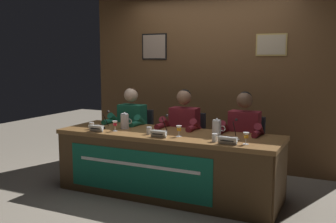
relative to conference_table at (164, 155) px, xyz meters
The scene contains 24 objects.
ground_plane 0.51m from the conference_table, 87.25° to the left, with size 12.00×12.00×0.00m, color gray.
wall_back_panelled 1.74m from the conference_table, 89.84° to the left, with size 3.85×0.14×2.60m.
conference_table is the anchor object (origin of this frame).
chair_left 1.06m from the conference_table, 137.53° to the left, with size 0.44×0.44×0.90m.
panelist_left 0.96m from the conference_table, 146.58° to the left, with size 0.51×0.48×1.22m.
nameplate_left 0.87m from the conference_table, 164.80° to the right, with size 0.19×0.06×0.08m.
juice_glass_left 0.70m from the conference_table, behind, with size 0.06×0.06×0.12m.
water_cup_left 0.99m from the conference_table, behind, with size 0.06×0.06×0.08m.
microphone_left 0.89m from the conference_table, behind, with size 0.06×0.17×0.22m.
chair_center 0.72m from the conference_table, 89.58° to the left, with size 0.44×0.44×0.90m.
panelist_center 0.55m from the conference_table, 89.42° to the left, with size 0.51×0.48×1.22m.
nameplate_center 0.35m from the conference_table, 79.56° to the right, with size 0.19×0.06×0.08m.
juice_glass_center 0.40m from the conference_table, 14.59° to the right, with size 0.06×0.06×0.12m.
water_cup_center 0.33m from the conference_table, 151.75° to the right, with size 0.06×0.06×0.08m.
microphone_center 0.32m from the conference_table, 111.36° to the left, with size 0.06×0.17×0.22m.
chair_right 1.07m from the conference_table, 42.09° to the left, with size 0.44×0.44×0.90m.
panelist_right 0.96m from the conference_table, 33.07° to the left, with size 0.51×0.48×1.22m.
nameplate_right 0.90m from the conference_table, 14.27° to the right, with size 0.20×0.06×0.08m.
juice_glass_right 1.06m from the conference_table, ahead, with size 0.06×0.06×0.12m.
water_cup_right 0.74m from the conference_table, 11.74° to the right, with size 0.06×0.06×0.08m.
microphone_right 0.87m from the conference_table, ahead, with size 0.06×0.17×0.22m.
water_pitcher_left_side 0.69m from the conference_table, 169.76° to the left, with size 0.15×0.10×0.21m.
water_pitcher_right_side 0.70m from the conference_table, 10.91° to the left, with size 0.15×0.10×0.21m.
document_stack_right 0.81m from the conference_table, ahead, with size 0.21×0.15×0.01m.
Camera 1 is at (1.95, -4.05, 1.60)m, focal length 41.54 mm.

